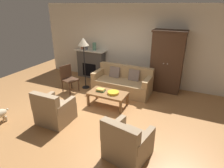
% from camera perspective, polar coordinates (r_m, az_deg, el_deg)
% --- Properties ---
extents(ground_plane, '(9.60, 9.60, 0.00)m').
position_cam_1_polar(ground_plane, '(5.43, -4.24, -8.01)').
color(ground_plane, '#B27A47').
extents(back_wall, '(7.20, 0.10, 2.80)m').
position_cam_1_polar(back_wall, '(7.13, 5.59, 11.58)').
color(back_wall, silver).
rests_on(back_wall, ground).
extents(fireplace, '(1.26, 0.48, 1.12)m').
position_cam_1_polar(fireplace, '(7.76, -6.19, 6.15)').
color(fireplace, '#4C4947').
rests_on(fireplace, ground).
extents(armoire, '(1.06, 0.57, 2.03)m').
position_cam_1_polar(armoire, '(6.57, 16.08, 6.40)').
color(armoire, '#472D1E').
rests_on(armoire, ground).
extents(couch, '(1.93, 0.88, 0.86)m').
position_cam_1_polar(couch, '(6.42, 3.13, 0.27)').
color(couch, tan).
rests_on(couch, ground).
extents(coffee_table, '(1.10, 0.60, 0.42)m').
position_cam_1_polar(coffee_table, '(5.52, -1.27, -3.09)').
color(coffee_table, olive).
rests_on(coffee_table, ground).
extents(fruit_bowl, '(0.33, 0.33, 0.06)m').
position_cam_1_polar(fruit_bowl, '(5.42, 0.36, -2.60)').
color(fruit_bowl, gold).
rests_on(fruit_bowl, coffee_table).
extents(book_stack, '(0.26, 0.19, 0.08)m').
position_cam_1_polar(book_stack, '(5.59, -3.37, -1.76)').
color(book_stack, '#427A4C').
rests_on(book_stack, coffee_table).
extents(mantel_vase_terracotta, '(0.10, 0.10, 0.27)m').
position_cam_1_polar(mantel_vase_terracotta, '(7.77, -8.92, 11.28)').
color(mantel_vase_terracotta, '#A86042').
rests_on(mantel_vase_terracotta, fireplace).
extents(mantel_vase_slate, '(0.09, 0.09, 0.31)m').
position_cam_1_polar(mantel_vase_slate, '(7.66, -7.66, 11.31)').
color(mantel_vase_slate, '#565B66').
rests_on(mantel_vase_slate, fireplace).
extents(mantel_vase_jade, '(0.14, 0.14, 0.29)m').
position_cam_1_polar(mantel_vase_jade, '(7.48, -5.28, 11.07)').
color(mantel_vase_jade, slate).
rests_on(mantel_vase_jade, fireplace).
extents(armchair_near_left, '(0.78, 0.77, 0.88)m').
position_cam_1_polar(armchair_near_left, '(5.01, -16.86, -7.70)').
color(armchair_near_left, '#997F60').
rests_on(armchair_near_left, ground).
extents(armchair_near_right, '(0.90, 0.90, 0.88)m').
position_cam_1_polar(armchair_near_right, '(3.84, 4.45, -17.22)').
color(armchair_near_right, '#997F60').
rests_on(armchair_near_right, ground).
extents(side_chair_wooden, '(0.54, 0.54, 0.90)m').
position_cam_1_polar(side_chair_wooden, '(6.57, -12.93, 2.06)').
color(side_chair_wooden, '#472D1E').
rests_on(side_chair_wooden, ground).
extents(floor_lamp, '(0.36, 0.36, 1.77)m').
position_cam_1_polar(floor_lamp, '(6.46, -8.52, 11.49)').
color(floor_lamp, black).
rests_on(floor_lamp, ground).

